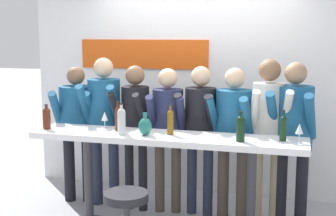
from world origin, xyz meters
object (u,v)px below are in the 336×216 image
person_rightmost (293,127)px  wine_glass_1 (299,129)px  person_center_right (200,124)px  wine_bottle_0 (170,121)px  person_center (168,124)px  wine_bottle_5 (241,127)px  person_right (233,128)px  tasting_table (166,150)px  wine_bottle_2 (47,117)px  person_center_left (135,121)px  wine_bottle_4 (118,118)px  wine_glass_0 (105,117)px  person_far_left (77,120)px  person_left (104,115)px  decorative_vase (145,126)px  wine_bottle_3 (283,127)px  wine_bottle_1 (122,120)px  person_far_right (268,122)px

person_rightmost → wine_glass_1: bearing=-74.9°
person_center_right → wine_bottle_0: person_center_right is taller
person_center → wine_bottle_5: size_ratio=5.74×
person_right → person_rightmost: 0.61m
tasting_table → wine_bottle_2: wine_bottle_2 is taller
person_center_left → wine_bottle_4: bearing=-85.4°
person_right → wine_bottle_0: 0.76m
wine_glass_0 → wine_glass_1: bearing=-3.9°
person_far_left → person_center_left: 0.75m
person_left → decorative_vase: (0.70, -0.64, 0.03)m
person_rightmost → wine_bottle_2: 2.50m
decorative_vase → person_far_left: bearing=147.7°
wine_bottle_2 → decorative_vase: bearing=-0.9°
tasting_table → wine_bottle_3: wine_bottle_3 is taller
wine_bottle_0 → person_center: bearing=108.4°
wine_bottle_0 → wine_bottle_1: bearing=-163.6°
person_left → person_far_right: 1.82m
person_far_left → wine_bottle_2: (-0.01, -0.65, 0.15)m
person_center → person_far_right: 1.07m
person_right → wine_glass_0: size_ratio=9.15×
wine_bottle_4 → wine_bottle_3: bearing=-0.3°
person_far_left → person_far_right: 2.18m
wine_bottle_2 → wine_glass_0: wine_bottle_2 is taller
person_center_right → wine_bottle_3: 1.04m
wine_bottle_1 → wine_bottle_0: bearing=16.4°
person_rightmost → wine_bottle_0: size_ratio=5.72×
person_left → person_rightmost: person_left is taller
person_far_left → wine_bottle_0: 1.41m
person_rightmost → wine_bottle_4: bearing=-154.7°
wine_bottle_4 → wine_glass_1: 1.75m
tasting_table → wine_bottle_1: bearing=-165.4°
person_center → wine_bottle_5: 1.08m
person_left → wine_bottle_5: bearing=-27.3°
person_center → decorative_vase: person_center is taller
person_left → wine_bottle_0: bearing=-35.3°
tasting_table → wine_bottle_2: 1.28m
wine_bottle_1 → decorative_vase: (0.23, 0.03, -0.05)m
person_far_left → wine_bottle_4: bearing=-47.6°
person_right → decorative_vase: 0.98m
person_far_left → wine_bottle_0: person_far_left is taller
person_center → person_rightmost: size_ratio=0.95×
wine_bottle_1 → wine_bottle_5: 1.14m
wine_glass_0 → person_left: bearing=114.3°
person_far_right → person_rightmost: (0.25, -0.01, -0.03)m
person_rightmost → wine_glass_0: size_ratio=9.53×
wine_bottle_1 → wine_glass_0: (-0.27, 0.22, -0.02)m
person_far_right → wine_glass_1: bearing=-71.8°
person_center_left → decorative_vase: (0.32, -0.60, 0.07)m
wine_bottle_0 → wine_bottle_3: wine_bottle_0 is taller
wine_bottle_1 → wine_bottle_3: wine_bottle_1 is taller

